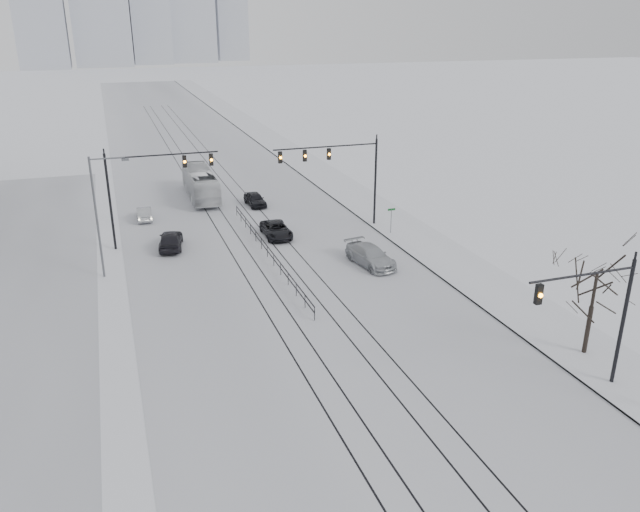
{
  "coord_description": "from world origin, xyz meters",
  "views": [
    {
      "loc": [
        -11.18,
        -15.7,
        17.87
      ],
      "look_at": [
        1.35,
        20.89,
        3.2
      ],
      "focal_mm": 35.0,
      "sensor_mm": 36.0,
      "label": 1
    }
  ],
  "objects_px": {
    "sedan_nb_front": "(276,230)",
    "box_truck": "(201,184)",
    "sedan_sb_outer": "(144,214)",
    "sedan_nb_far": "(255,199)",
    "traffic_mast_near": "(600,310)",
    "bare_tree": "(596,282)",
    "sedan_nb_right": "(370,256)",
    "sedan_sb_inner": "(171,240)"
  },
  "relations": [
    {
      "from": "sedan_nb_front",
      "to": "box_truck",
      "type": "relative_size",
      "value": 0.42
    },
    {
      "from": "sedan_sb_outer",
      "to": "sedan_nb_far",
      "type": "distance_m",
      "value": 11.18
    },
    {
      "from": "sedan_sb_outer",
      "to": "sedan_nb_far",
      "type": "xyz_separation_m",
      "value": [
        11.1,
        1.3,
        0.05
      ]
    },
    {
      "from": "sedan_nb_far",
      "to": "traffic_mast_near",
      "type": "bearing_deg",
      "value": -81.97
    },
    {
      "from": "sedan_nb_front",
      "to": "sedan_nb_far",
      "type": "distance_m",
      "value": 10.23
    },
    {
      "from": "bare_tree",
      "to": "traffic_mast_near",
      "type": "bearing_deg",
      "value": -128.76
    },
    {
      "from": "sedan_nb_right",
      "to": "sedan_nb_far",
      "type": "height_order",
      "value": "sedan_nb_right"
    },
    {
      "from": "sedan_nb_right",
      "to": "box_truck",
      "type": "xyz_separation_m",
      "value": [
        -9.4,
        23.94,
        0.8
      ]
    },
    {
      "from": "traffic_mast_near",
      "to": "bare_tree",
      "type": "relative_size",
      "value": 1.15
    },
    {
      "from": "bare_tree",
      "to": "sedan_nb_front",
      "type": "bearing_deg",
      "value": 113.62
    },
    {
      "from": "sedan_sb_inner",
      "to": "sedan_nb_far",
      "type": "xyz_separation_m",
      "value": [
        9.61,
        10.25,
        -0.1
      ]
    },
    {
      "from": "bare_tree",
      "to": "sedan_nb_right",
      "type": "distance_m",
      "value": 18.17
    },
    {
      "from": "bare_tree",
      "to": "sedan_nb_far",
      "type": "bearing_deg",
      "value": 106.61
    },
    {
      "from": "traffic_mast_near",
      "to": "sedan_nb_front",
      "type": "bearing_deg",
      "value": 107.07
    },
    {
      "from": "bare_tree",
      "to": "box_truck",
      "type": "distance_m",
      "value": 43.59
    },
    {
      "from": "sedan_nb_far",
      "to": "box_truck",
      "type": "xyz_separation_m",
      "value": [
        -4.77,
        4.83,
        0.88
      ]
    },
    {
      "from": "bare_tree",
      "to": "sedan_nb_front",
      "type": "distance_m",
      "value": 28.22
    },
    {
      "from": "bare_tree",
      "to": "sedan_sb_inner",
      "type": "bearing_deg",
      "value": 128.43
    },
    {
      "from": "traffic_mast_near",
      "to": "bare_tree",
      "type": "distance_m",
      "value": 3.85
    },
    {
      "from": "sedan_nb_front",
      "to": "sedan_nb_right",
      "type": "relative_size",
      "value": 0.9
    },
    {
      "from": "bare_tree",
      "to": "sedan_sb_outer",
      "type": "height_order",
      "value": "bare_tree"
    },
    {
      "from": "sedan_nb_right",
      "to": "sedan_nb_front",
      "type": "bearing_deg",
      "value": 110.34
    },
    {
      "from": "sedan_sb_inner",
      "to": "box_truck",
      "type": "bearing_deg",
      "value": -98.12
    },
    {
      "from": "sedan_sb_outer",
      "to": "sedan_nb_front",
      "type": "xyz_separation_m",
      "value": [
        10.59,
        -8.91,
        0.02
      ]
    },
    {
      "from": "traffic_mast_near",
      "to": "sedan_nb_far",
      "type": "relative_size",
      "value": 1.76
    },
    {
      "from": "traffic_mast_near",
      "to": "sedan_sb_outer",
      "type": "distance_m",
      "value": 42.42
    },
    {
      "from": "bare_tree",
      "to": "sedan_sb_inner",
      "type": "relative_size",
      "value": 1.33
    },
    {
      "from": "traffic_mast_near",
      "to": "sedan_nb_front",
      "type": "height_order",
      "value": "traffic_mast_near"
    },
    {
      "from": "traffic_mast_near",
      "to": "sedan_sb_inner",
      "type": "relative_size",
      "value": 1.53
    },
    {
      "from": "sedan_nb_right",
      "to": "bare_tree",
      "type": "bearing_deg",
      "value": -79.82
    },
    {
      "from": "traffic_mast_near",
      "to": "sedan_nb_far",
      "type": "distance_m",
      "value": 39.9
    },
    {
      "from": "sedan_sb_outer",
      "to": "box_truck",
      "type": "height_order",
      "value": "box_truck"
    },
    {
      "from": "sedan_sb_inner",
      "to": "sedan_nb_far",
      "type": "height_order",
      "value": "sedan_sb_inner"
    },
    {
      "from": "bare_tree",
      "to": "sedan_sb_inner",
      "type": "height_order",
      "value": "bare_tree"
    },
    {
      "from": "sedan_sb_outer",
      "to": "sedan_nb_far",
      "type": "relative_size",
      "value": 0.96
    },
    {
      "from": "sedan_sb_outer",
      "to": "sedan_nb_right",
      "type": "height_order",
      "value": "sedan_nb_right"
    },
    {
      "from": "sedan_sb_outer",
      "to": "sedan_nb_front",
      "type": "relative_size",
      "value": 0.81
    },
    {
      "from": "sedan_nb_far",
      "to": "sedan_nb_right",
      "type": "bearing_deg",
      "value": -80.37
    },
    {
      "from": "traffic_mast_near",
      "to": "box_truck",
      "type": "xyz_separation_m",
      "value": [
        -13.04,
        43.66,
        -3.0
      ]
    },
    {
      "from": "sedan_nb_front",
      "to": "box_truck",
      "type": "height_order",
      "value": "box_truck"
    },
    {
      "from": "traffic_mast_near",
      "to": "sedan_nb_right",
      "type": "distance_m",
      "value": 20.42
    },
    {
      "from": "bare_tree",
      "to": "sedan_sb_outer",
      "type": "distance_m",
      "value": 41.01
    }
  ]
}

